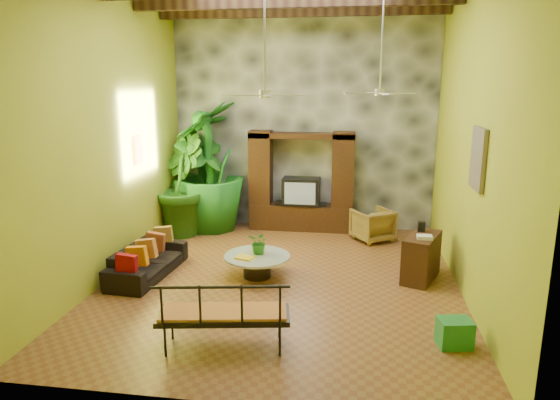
% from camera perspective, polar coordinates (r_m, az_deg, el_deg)
% --- Properties ---
extents(ground, '(7.00, 7.00, 0.00)m').
position_cam_1_polar(ground, '(8.85, 0.18, -9.12)').
color(ground, brown).
rests_on(ground, ground).
extents(back_wall, '(6.00, 0.02, 5.00)m').
position_cam_1_polar(back_wall, '(11.68, 2.71, 9.01)').
color(back_wall, '#9BA224').
rests_on(back_wall, ground).
extents(left_wall, '(0.02, 7.00, 5.00)m').
position_cam_1_polar(left_wall, '(9.15, -18.89, 7.12)').
color(left_wall, '#9BA224').
rests_on(left_wall, ground).
extents(right_wall, '(0.02, 7.00, 5.00)m').
position_cam_1_polar(right_wall, '(8.34, 21.18, 6.39)').
color(right_wall, '#9BA224').
rests_on(right_wall, ground).
extents(stone_accent_wall, '(5.98, 0.10, 4.98)m').
position_cam_1_polar(stone_accent_wall, '(11.62, 2.68, 8.99)').
color(stone_accent_wall, '#33343A').
rests_on(stone_accent_wall, ground).
extents(entertainment_center, '(2.40, 0.55, 2.30)m').
position_cam_1_polar(entertainment_center, '(11.54, 2.45, 1.26)').
color(entertainment_center, black).
rests_on(entertainment_center, ground).
extents(ceiling_fan_front, '(1.28, 1.28, 1.86)m').
position_cam_1_polar(ceiling_fan_front, '(7.81, -1.74, 13.50)').
color(ceiling_fan_front, silver).
rests_on(ceiling_fan_front, ceiling).
extents(ceiling_fan_back, '(1.28, 1.28, 1.86)m').
position_cam_1_polar(ceiling_fan_back, '(9.30, 11.39, 13.23)').
color(ceiling_fan_back, silver).
rests_on(ceiling_fan_back, ceiling).
extents(wall_art_mask, '(0.06, 0.32, 0.55)m').
position_cam_1_polar(wall_art_mask, '(10.07, -15.93, 5.54)').
color(wall_art_mask, '#C49117').
rests_on(wall_art_mask, left_wall).
extents(wall_art_painting, '(0.06, 0.70, 0.90)m').
position_cam_1_polar(wall_art_painting, '(7.77, 21.70, 4.41)').
color(wall_art_painting, '#235C83').
rests_on(wall_art_painting, right_wall).
extents(sofa, '(0.88, 1.94, 0.55)m').
position_cam_1_polar(sofa, '(9.27, -14.90, -6.70)').
color(sofa, black).
rests_on(sofa, ground).
extents(wicker_armchair, '(1.05, 1.05, 0.70)m').
position_cam_1_polar(wicker_armchair, '(11.04, 10.54, -2.81)').
color(wicker_armchair, olive).
rests_on(wicker_armchair, ground).
extents(tall_plant_a, '(1.42, 1.48, 2.34)m').
position_cam_1_polar(tall_plant_a, '(11.63, -8.91, 2.23)').
color(tall_plant_a, '#1E5F19').
rests_on(tall_plant_a, ground).
extents(tall_plant_b, '(1.40, 1.54, 2.29)m').
position_cam_1_polar(tall_plant_b, '(11.36, -11.40, 1.74)').
color(tall_plant_b, '#215616').
rests_on(tall_plant_b, ground).
extents(tall_plant_c, '(1.87, 1.87, 2.97)m').
position_cam_1_polar(tall_plant_c, '(11.61, -8.09, 3.82)').
color(tall_plant_c, '#1B661D').
rests_on(tall_plant_c, ground).
extents(coffee_table, '(1.17, 1.17, 0.40)m').
position_cam_1_polar(coffee_table, '(8.91, -2.64, -7.19)').
color(coffee_table, black).
rests_on(coffee_table, ground).
extents(centerpiece_plant, '(0.47, 0.44, 0.42)m').
position_cam_1_polar(centerpiece_plant, '(8.87, -2.36, -4.86)').
color(centerpiece_plant, '#22651A').
rests_on(centerpiece_plant, coffee_table).
extents(yellow_tray, '(0.36, 0.30, 0.03)m').
position_cam_1_polar(yellow_tray, '(8.71, -4.08, -6.60)').
color(yellow_tray, yellow).
rests_on(yellow_tray, coffee_table).
extents(iron_bench, '(1.76, 0.88, 0.57)m').
position_cam_1_polar(iron_bench, '(6.53, -6.63, -12.63)').
color(iron_bench, black).
rests_on(iron_bench, ground).
extents(side_console, '(0.78, 1.09, 0.80)m').
position_cam_1_polar(side_console, '(9.10, 15.85, -6.31)').
color(side_console, '#3B2212').
rests_on(side_console, ground).
extents(green_bin, '(0.47, 0.39, 0.37)m').
position_cam_1_polar(green_bin, '(7.12, 19.32, -14.14)').
color(green_bin, '#1E7030').
rests_on(green_bin, ground).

